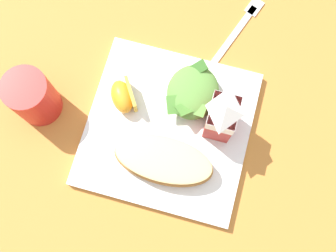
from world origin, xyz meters
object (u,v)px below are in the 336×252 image
object	(u,v)px
milk_carton	(222,116)
metal_fork	(238,30)
orange_wedge_front	(123,96)
cheesy_pizza_bread	(164,160)
drinking_red_cup	(33,97)
green_salad_pile	(193,92)
white_plate	(168,129)

from	to	relation	value
milk_carton	metal_fork	xyz separation A→B (m)	(-0.19, -0.01, -0.07)
milk_carton	orange_wedge_front	bearing A→B (deg)	-90.25
cheesy_pizza_bread	orange_wedge_front	size ratio (longest dim) A/B	2.45
orange_wedge_front	metal_fork	world-z (taller)	orange_wedge_front
metal_fork	drinking_red_cup	size ratio (longest dim) A/B	1.81
green_salad_pile	metal_fork	world-z (taller)	green_salad_pile
milk_carton	orange_wedge_front	world-z (taller)	milk_carton
green_salad_pile	orange_wedge_front	size ratio (longest dim) A/B	1.61
metal_fork	orange_wedge_front	bearing A→B (deg)	-40.31
milk_carton	metal_fork	size ratio (longest dim) A/B	0.60
green_salad_pile	orange_wedge_front	world-z (taller)	green_salad_pile
cheesy_pizza_bread	white_plate	bearing A→B (deg)	-171.67
green_salad_pile	drinking_red_cup	size ratio (longest dim) A/B	1.11
orange_wedge_front	drinking_red_cup	size ratio (longest dim) A/B	0.69
metal_fork	cheesy_pizza_bread	bearing A→B (deg)	-13.35
cheesy_pizza_bread	drinking_red_cup	distance (m)	0.25
drinking_red_cup	white_plate	bearing A→B (deg)	94.34
white_plate	orange_wedge_front	distance (m)	0.10
milk_carton	metal_fork	distance (m)	0.21
cheesy_pizza_bread	green_salad_pile	distance (m)	0.13
green_salad_pile	metal_fork	bearing A→B (deg)	162.18
white_plate	orange_wedge_front	bearing A→B (deg)	-107.66
cheesy_pizza_bread	orange_wedge_front	distance (m)	0.13
cheesy_pizza_bread	milk_carton	distance (m)	0.12
white_plate	cheesy_pizza_bread	xyz separation A→B (m)	(0.06, 0.01, 0.03)
cheesy_pizza_bread	metal_fork	world-z (taller)	cheesy_pizza_bread
drinking_red_cup	green_salad_pile	bearing A→B (deg)	108.14
orange_wedge_front	milk_carton	bearing A→B (deg)	89.75
cheesy_pizza_bread	milk_carton	xyz separation A→B (m)	(-0.09, 0.07, 0.04)
cheesy_pizza_bread	green_salad_pile	bearing A→B (deg)	172.25
white_plate	green_salad_pile	xyz separation A→B (m)	(-0.07, 0.03, 0.03)
green_salad_pile	metal_fork	xyz separation A→B (m)	(-0.15, 0.05, -0.03)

